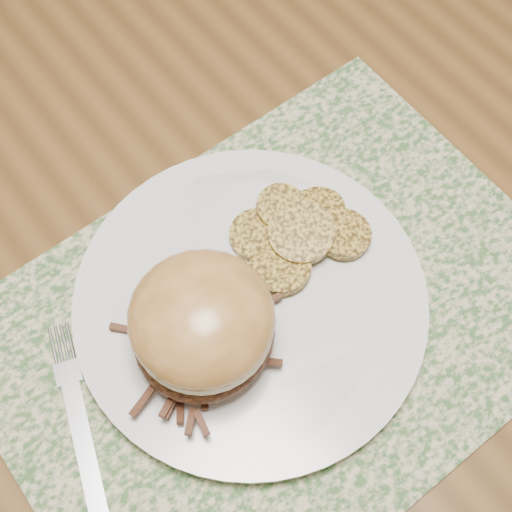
% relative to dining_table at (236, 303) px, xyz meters
% --- Properties ---
extents(ground, '(3.50, 3.50, 0.00)m').
position_rel_dining_table_xyz_m(ground, '(0.00, 0.00, -0.67)').
color(ground, brown).
rests_on(ground, ground).
extents(dining_table, '(1.50, 0.90, 0.75)m').
position_rel_dining_table_xyz_m(dining_table, '(0.00, 0.00, 0.00)').
color(dining_table, brown).
rests_on(dining_table, ground).
extents(placemat, '(0.45, 0.33, 0.00)m').
position_rel_dining_table_xyz_m(placemat, '(0.00, -0.06, 0.08)').
color(placemat, '#3B6031').
rests_on(placemat, dining_table).
extents(dinner_plate, '(0.26, 0.26, 0.02)m').
position_rel_dining_table_xyz_m(dinner_plate, '(-0.01, -0.04, 0.09)').
color(dinner_plate, silver).
rests_on(dinner_plate, placemat).
extents(pork_sandwich, '(0.13, 0.13, 0.08)m').
position_rel_dining_table_xyz_m(pork_sandwich, '(-0.06, -0.05, 0.14)').
color(pork_sandwich, black).
rests_on(pork_sandwich, dinner_plate).
extents(roasted_potatoes, '(0.12, 0.11, 0.03)m').
position_rel_dining_table_xyz_m(roasted_potatoes, '(0.05, -0.02, 0.11)').
color(roasted_potatoes, gold).
rests_on(roasted_potatoes, dinner_plate).
extents(fork, '(0.07, 0.16, 0.00)m').
position_rel_dining_table_xyz_m(fork, '(-0.17, -0.04, 0.09)').
color(fork, silver).
rests_on(fork, placemat).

